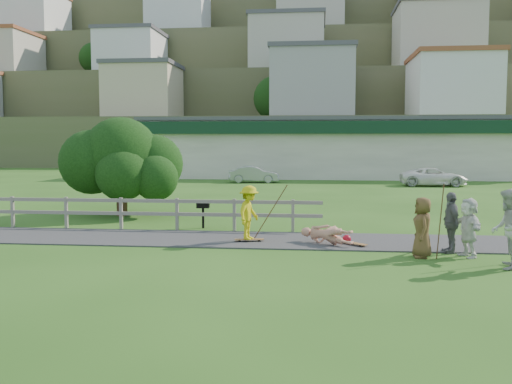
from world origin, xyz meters
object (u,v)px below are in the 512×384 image
at_px(skater_rider, 249,216).
at_px(bbq, 203,215).
at_px(tree, 121,176).
at_px(spectator_d, 468,227).
at_px(spectator_a, 508,229).
at_px(car_white, 434,177).
at_px(skater_fallen, 327,235).
at_px(spectator_b, 451,223).
at_px(car_silver, 254,174).
at_px(spectator_c, 422,228).

bearing_deg(skater_rider, bbq, 52.56).
distance_m(skater_rider, tree, 8.40).
bearing_deg(spectator_d, spectator_a, 6.94).
height_order(spectator_a, tree, tree).
bearing_deg(car_white, spectator_d, 170.91).
height_order(skater_fallen, spectator_a, spectator_a).
xyz_separation_m(skater_fallen, spectator_b, (3.35, -0.79, 0.53)).
height_order(skater_fallen, bbq, bbq).
bearing_deg(skater_fallen, tree, 90.53).
relative_size(spectator_a, spectator_d, 1.22).
xyz_separation_m(skater_rider, spectator_b, (5.67, -0.98, 0.02)).
bearing_deg(spectator_d, car_silver, -177.88).
height_order(spectator_d, car_white, spectator_d).
relative_size(spectator_b, car_silver, 0.45).
bearing_deg(spectator_b, car_silver, -168.71).
xyz_separation_m(spectator_c, car_white, (5.17, 25.23, -0.17)).
height_order(spectator_a, car_silver, spectator_a).
height_order(car_white, bbq, car_white).
distance_m(skater_rider, bbq, 3.36).
relative_size(skater_rider, spectator_d, 1.04).
bearing_deg(skater_fallen, bbq, 92.19).
bearing_deg(car_silver, spectator_a, -165.50).
bearing_deg(spectator_d, car_white, 155.20).
relative_size(skater_fallen, spectator_d, 1.08).
height_order(spectator_a, spectator_b, spectator_a).
xyz_separation_m(spectator_d, bbq, (-7.97, 4.22, -0.31)).
bearing_deg(car_white, spectator_a, 172.57).
relative_size(spectator_d, car_white, 0.35).
distance_m(skater_rider, car_silver, 25.71).
bearing_deg(tree, spectator_c, -34.84).
relative_size(skater_rider, car_silver, 0.43).
xyz_separation_m(skater_rider, car_white, (9.96, 23.50, -0.18)).
height_order(skater_fallen, spectator_d, spectator_d).
xyz_separation_m(skater_fallen, spectator_d, (3.68, -1.33, 0.48)).
relative_size(spectator_a, car_silver, 0.51).
relative_size(spectator_d, bbq, 1.65).
relative_size(spectator_c, car_silver, 0.42).
height_order(skater_rider, skater_fallen, skater_rider).
distance_m(spectator_b, spectator_d, 0.63).
bearing_deg(spectator_d, skater_fallen, -125.62).
relative_size(skater_fallen, car_silver, 0.45).
distance_m(spectator_b, tree, 13.54).
distance_m(skater_fallen, spectator_b, 3.48).
relative_size(spectator_c, spectator_d, 1.01).
bearing_deg(car_silver, car_white, -102.87).
bearing_deg(bbq, spectator_c, -38.45).
distance_m(spectator_b, car_silver, 27.85).
distance_m(spectator_c, spectator_d, 1.23).
xyz_separation_m(skater_rider, car_silver, (-2.76, 25.57, -0.20)).
relative_size(skater_rider, bbq, 1.71).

